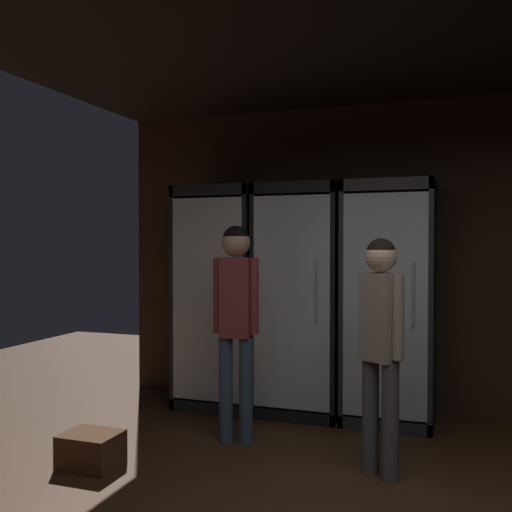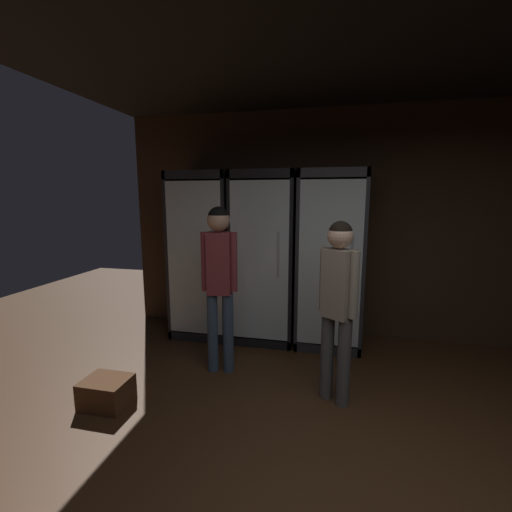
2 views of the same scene
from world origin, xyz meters
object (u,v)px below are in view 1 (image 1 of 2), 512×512
at_px(wine_crate_floor, 91,450).
at_px(shopper_far, 381,332).
at_px(cooler_left, 302,301).
at_px(shopper_near, 236,307).
at_px(cooler_far_left, 223,298).
at_px(cooler_center, 390,303).

bearing_deg(wine_crate_floor, shopper_far, 14.54).
height_order(cooler_left, shopper_near, cooler_left).
distance_m(cooler_far_left, cooler_center, 1.55).
distance_m(cooler_far_left, wine_crate_floor, 1.98).
bearing_deg(wine_crate_floor, cooler_center, 44.18).
bearing_deg(cooler_left, cooler_far_left, 179.91).
xyz_separation_m(cooler_center, wine_crate_floor, (-1.80, -1.75, -0.89)).
relative_size(cooler_center, wine_crate_floor, 5.40).
xyz_separation_m(cooler_far_left, shopper_near, (0.51, -0.97, 0.04)).
bearing_deg(cooler_far_left, shopper_far, -37.63).
height_order(shopper_near, wine_crate_floor, shopper_near).
distance_m(cooler_left, cooler_center, 0.78).
height_order(cooler_far_left, cooler_left, same).
height_order(cooler_far_left, cooler_center, same).
bearing_deg(wine_crate_floor, cooler_left, 59.66).
bearing_deg(shopper_far, cooler_left, 124.24).
distance_m(shopper_near, shopper_far, 1.16).
height_order(cooler_center, shopper_near, cooler_center).
distance_m(cooler_left, wine_crate_floor, 2.21).
height_order(cooler_left, shopper_far, cooler_left).
bearing_deg(shopper_near, cooler_left, 74.72).
bearing_deg(shopper_far, cooler_far_left, 142.37).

